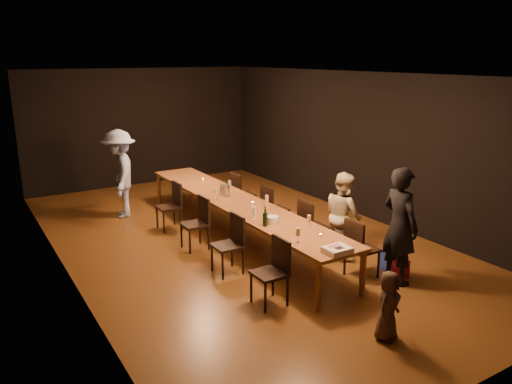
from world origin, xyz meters
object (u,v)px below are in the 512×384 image
chair_right_3 (244,194)px  chair_right_0 (362,248)px  man_blue (120,174)px  birthday_cake (337,250)px  chair_left_0 (269,273)px  chair_left_1 (227,245)px  table (237,203)px  chair_left_2 (195,224)px  woman_tan (343,215)px  champagne_bottle (265,216)px  chair_left_3 (169,206)px  woman_birthday (400,226)px  child (388,306)px  chair_right_2 (275,208)px  chair_right_1 (314,226)px  ice_bucket (225,190)px  plate_stack (272,220)px

chair_right_3 → chair_right_0: bearing=-0.0°
man_blue → birthday_cake: man_blue is taller
chair_left_0 → chair_left_1: size_ratio=1.00×
birthday_cake → table: bearing=88.3°
chair_left_0 → chair_left_2: 2.40m
woman_tan → man_blue: (-2.53, 4.10, 0.19)m
champagne_bottle → chair_left_0: bearing=-119.7°
chair_right_3 → chair_left_3: 1.70m
woman_birthday → child: (-1.29, -1.06, -0.46)m
chair_left_2 → chair_left_3: (0.00, 1.20, 0.00)m
man_blue → chair_left_0: bearing=22.2°
woman_tan → chair_right_2: bearing=22.0°
chair_left_2 → man_blue: size_ratio=0.50×
chair_left_1 → woman_tan: (2.00, -0.40, 0.27)m
chair_right_1 → chair_right_3: (0.00, 2.40, 0.00)m
man_blue → champagne_bottle: size_ratio=5.73×
chair_right_0 → chair_left_2: size_ratio=1.00×
man_blue → child: size_ratio=2.14×
chair_left_2 → man_blue: (-0.53, 2.50, 0.46)m
chair_right_0 → champagne_bottle: bearing=-129.7°
chair_left_3 → chair_right_0: bearing=-154.7°
chair_right_3 → woman_tan: 2.83m
chair_right_2 → ice_bucket: size_ratio=4.50×
plate_stack → chair_left_0: bearing=-125.1°
table → champagne_bottle: bearing=-101.9°
child → chair_right_3: bearing=57.9°
chair_right_0 → chair_left_0: 1.70m
chair_right_2 → plate_stack: (-0.99, -1.39, 0.34)m
chair_right_0 → chair_left_0: size_ratio=1.00×
chair_left_0 → birthday_cake: size_ratio=2.63×
table → chair_left_0: size_ratio=6.45×
chair_right_3 → chair_left_0: bearing=-25.3°
woman_birthday → plate_stack: size_ratio=8.81×
chair_right_3 → birthday_cake: (-0.92, -4.07, 0.33)m
birthday_cake → champagne_bottle: champagne_bottle is taller
woman_birthday → chair_right_2: bearing=9.7°
chair_left_2 → child: bearing=-169.2°
chair_left_3 → child: bearing=-171.7°
chair_left_2 → champagne_bottle: 1.61m
table → birthday_cake: birthday_cake is taller
woman_birthday → champagne_bottle: bearing=50.4°
chair_right_0 → chair_left_1: size_ratio=1.00×
chair_left_2 → chair_left_3: size_ratio=1.00×
chair_left_0 → woman_tan: 2.17m
chair_right_0 → plate_stack: 1.46m
man_blue → chair_left_2: bearing=27.9°
chair_right_1 → man_blue: (-2.23, 3.70, 0.46)m
chair_right_1 → chair_right_2: (0.00, 1.20, 0.00)m
chair_right_1 → chair_left_3: (-1.70, 2.40, 0.00)m
table → chair_left_2: chair_left_2 is taller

